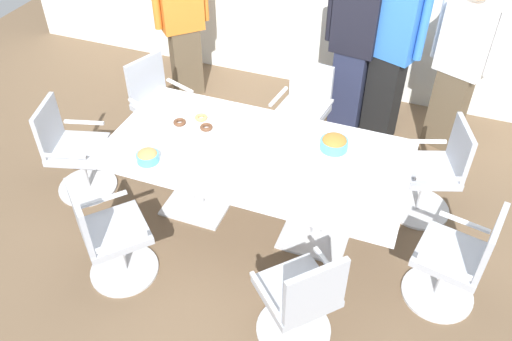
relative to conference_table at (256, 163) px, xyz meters
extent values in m
cube|color=brown|center=(0.00, 0.00, -0.63)|extent=(10.00, 10.00, 0.01)
cube|color=silver|center=(0.00, 0.00, 0.10)|extent=(2.40, 1.20, 0.04)
cube|color=silver|center=(-0.55, 0.00, -0.61)|extent=(0.56, 0.56, 0.02)
cylinder|color=silver|center=(-0.55, 0.00, -0.26)|extent=(0.09, 0.09, 0.69)
cube|color=silver|center=(0.55, 0.00, -0.61)|extent=(0.56, 0.56, 0.02)
cylinder|color=silver|center=(0.55, 0.00, -0.26)|extent=(0.09, 0.09, 0.69)
cylinder|color=silver|center=(-0.77, -0.93, -0.61)|extent=(0.76, 0.76, 0.02)
cylinder|color=silver|center=(-0.77, -0.93, -0.40)|extent=(0.05, 0.05, 0.41)
cube|color=#ADB2BC|center=(-0.77, -0.93, -0.17)|extent=(0.65, 0.65, 0.06)
cube|color=#ADB2BC|center=(-0.91, -1.08, 0.07)|extent=(0.35, 0.32, 0.42)
cube|color=silver|center=(-0.96, -0.76, -0.05)|extent=(0.27, 0.29, 0.02)
cube|color=silver|center=(-0.59, -1.09, -0.05)|extent=(0.27, 0.29, 0.02)
cylinder|color=silver|center=(0.66, -0.96, -0.61)|extent=(0.76, 0.76, 0.02)
cylinder|color=silver|center=(0.66, -0.96, -0.40)|extent=(0.05, 0.05, 0.41)
cube|color=#ADB2BC|center=(0.66, -0.96, -0.17)|extent=(0.65, 0.65, 0.06)
cube|color=#ADB2BC|center=(0.81, -1.11, 0.07)|extent=(0.33, 0.35, 0.42)
cube|color=silver|center=(0.49, -1.14, -0.05)|extent=(0.29, 0.27, 0.02)
cube|color=silver|center=(0.82, -0.78, -0.05)|extent=(0.29, 0.27, 0.02)
cylinder|color=silver|center=(1.59, -0.27, -0.61)|extent=(0.64, 0.64, 0.02)
cylinder|color=silver|center=(1.59, -0.27, -0.40)|extent=(0.05, 0.05, 0.41)
cube|color=#ADB2BC|center=(1.59, -0.27, -0.17)|extent=(0.54, 0.54, 0.06)
cube|color=#ADB2BC|center=(1.80, -0.32, 0.07)|extent=(0.13, 0.44, 0.42)
cube|color=silver|center=(1.54, -0.51, -0.05)|extent=(0.37, 0.10, 0.02)
cube|color=silver|center=(1.64, -0.03, -0.05)|extent=(0.37, 0.10, 0.02)
cylinder|color=silver|center=(1.33, 0.62, -0.61)|extent=(0.69, 0.69, 0.02)
cylinder|color=silver|center=(1.33, 0.62, -0.40)|extent=(0.05, 0.05, 0.41)
cube|color=#ADB2BC|center=(1.33, 0.62, -0.17)|extent=(0.59, 0.59, 0.06)
cube|color=#ADB2BC|center=(1.53, 0.69, 0.07)|extent=(0.19, 0.42, 0.42)
cube|color=silver|center=(1.41, 0.39, -0.05)|extent=(0.36, 0.15, 0.02)
cube|color=silver|center=(1.25, 0.85, -0.05)|extent=(0.36, 0.15, 0.02)
cylinder|color=silver|center=(0.07, 1.05, -0.61)|extent=(0.60, 0.60, 0.02)
cylinder|color=silver|center=(0.07, 1.05, -0.40)|extent=(0.05, 0.05, 0.41)
cube|color=#ADB2BC|center=(0.07, 1.05, -0.17)|extent=(0.51, 0.51, 0.06)
cube|color=#ADB2BC|center=(0.09, 1.26, 0.07)|extent=(0.44, 0.09, 0.42)
cube|color=silver|center=(0.31, 1.02, -0.05)|extent=(0.08, 0.37, 0.02)
cube|color=silver|center=(-0.18, 1.08, -0.05)|extent=(0.08, 0.37, 0.02)
cylinder|color=silver|center=(-1.25, 0.69, -0.61)|extent=(0.69, 0.69, 0.02)
cylinder|color=silver|center=(-1.25, 0.69, -0.40)|extent=(0.05, 0.05, 0.41)
cube|color=#ADB2BC|center=(-1.25, 0.69, -0.17)|extent=(0.59, 0.59, 0.06)
cube|color=#ADB2BC|center=(-1.44, 0.76, 0.07)|extent=(0.19, 0.42, 0.42)
cube|color=silver|center=(-1.16, 0.92, -0.05)|extent=(0.36, 0.16, 0.02)
cube|color=silver|center=(-1.33, 0.46, -0.05)|extent=(0.36, 0.16, 0.02)
cylinder|color=silver|center=(-1.62, -0.19, -0.61)|extent=(0.67, 0.67, 0.02)
cylinder|color=silver|center=(-1.62, -0.19, -0.40)|extent=(0.05, 0.05, 0.41)
cube|color=#ADB2BC|center=(-1.62, -0.19, -0.17)|extent=(0.57, 0.57, 0.06)
cube|color=#ADB2BC|center=(-1.82, -0.25, 0.07)|extent=(0.16, 0.43, 0.42)
cube|color=silver|center=(-1.69, 0.04, -0.05)|extent=(0.36, 0.13, 0.02)
cube|color=silver|center=(-1.55, -0.43, -0.05)|extent=(0.36, 0.13, 0.02)
cube|color=brown|center=(-1.48, 1.66, -0.23)|extent=(0.37, 0.37, 0.80)
cube|color=orange|center=(-1.48, 1.66, 0.49)|extent=(0.47, 0.47, 0.63)
cylinder|color=orange|center=(-1.67, 1.48, 0.52)|extent=(0.11, 0.11, 0.57)
cube|color=#232842|center=(0.39, 1.67, -0.19)|extent=(0.34, 0.24, 0.88)
cube|color=black|center=(0.39, 1.67, 0.60)|extent=(0.47, 0.28, 0.69)
cylinder|color=black|center=(0.65, 1.63, 0.63)|extent=(0.09, 0.09, 0.62)
cylinder|color=black|center=(0.13, 1.70, 0.63)|extent=(0.09, 0.09, 0.62)
cube|color=black|center=(0.75, 1.65, -0.18)|extent=(0.37, 0.30, 0.90)
cube|color=blue|center=(0.75, 1.65, 0.63)|extent=(0.49, 0.36, 0.71)
cylinder|color=blue|center=(1.00, 1.56, 0.67)|extent=(0.10, 0.10, 0.64)
cylinder|color=blue|center=(0.51, 1.74, 0.67)|extent=(0.10, 0.10, 0.64)
cube|color=brown|center=(1.39, 1.69, -0.20)|extent=(0.37, 0.31, 0.84)
cube|color=white|center=(1.39, 1.69, 0.55)|extent=(0.49, 0.37, 0.67)
cylinder|color=white|center=(1.64, 1.59, 0.58)|extent=(0.10, 0.10, 0.60)
cylinder|color=white|center=(1.15, 1.79, 0.58)|extent=(0.10, 0.10, 0.60)
cylinder|color=#4C9EC6|center=(-0.74, -0.41, 0.16)|extent=(0.17, 0.17, 0.07)
ellipsoid|color=tan|center=(-0.74, -0.41, 0.20)|extent=(0.15, 0.15, 0.06)
cylinder|color=#4C9EC6|center=(0.57, 0.26, 0.17)|extent=(0.22, 0.22, 0.08)
ellipsoid|color=#AD702D|center=(0.57, 0.26, 0.21)|extent=(0.19, 0.19, 0.07)
cylinder|color=white|center=(-0.61, 0.12, 0.13)|extent=(0.34, 0.34, 0.01)
torus|color=brown|center=(-0.49, 0.12, 0.15)|extent=(0.11, 0.11, 0.03)
torus|color=tan|center=(-0.59, 0.24, 0.15)|extent=(0.11, 0.11, 0.03)
torus|color=brown|center=(-0.73, 0.11, 0.15)|extent=(0.11, 0.11, 0.03)
torus|color=white|center=(-0.59, 0.00, 0.15)|extent=(0.11, 0.11, 0.03)
cube|color=white|center=(0.66, -0.23, 0.17)|extent=(0.16, 0.16, 0.09)
camera|label=1|loc=(1.17, -3.08, 2.74)|focal=37.12mm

